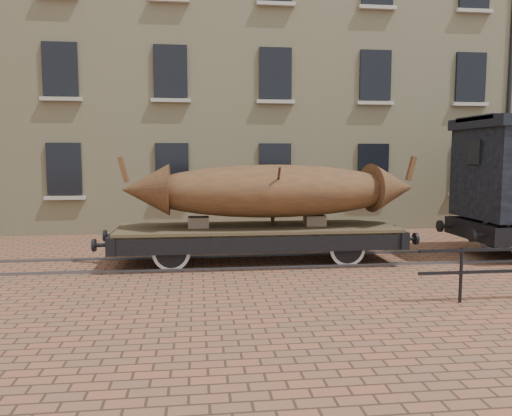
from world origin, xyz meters
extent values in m
plane|color=brown|center=(0.00, 0.00, 0.00)|extent=(90.00, 90.00, 0.00)
cube|color=beige|center=(3.00, 10.00, 7.00)|extent=(40.00, 10.00, 14.00)
cube|color=black|center=(-6.00, 4.96, 2.20)|extent=(1.10, 0.12, 1.70)
cube|color=#ACA79C|center=(-6.00, 4.90, 1.25)|extent=(1.30, 0.18, 0.12)
cube|color=black|center=(-2.50, 4.96, 2.20)|extent=(1.10, 0.12, 1.70)
cube|color=#ACA79C|center=(-2.50, 4.90, 1.25)|extent=(1.30, 0.18, 0.12)
cube|color=black|center=(1.00, 4.96, 2.20)|extent=(1.10, 0.12, 1.70)
cube|color=#ACA79C|center=(1.00, 4.90, 1.25)|extent=(1.30, 0.18, 0.12)
cube|color=black|center=(4.50, 4.96, 2.20)|extent=(1.10, 0.12, 1.70)
cube|color=#ACA79C|center=(4.50, 4.90, 1.25)|extent=(1.30, 0.18, 0.12)
cube|color=black|center=(8.00, 4.96, 2.20)|extent=(1.10, 0.12, 1.70)
cube|color=#ACA79C|center=(8.00, 4.90, 1.25)|extent=(1.30, 0.18, 0.12)
cube|color=black|center=(-6.00, 4.96, 5.40)|extent=(1.10, 0.12, 1.70)
cube|color=#ACA79C|center=(-6.00, 4.90, 4.45)|extent=(1.30, 0.18, 0.12)
cube|color=black|center=(-2.50, 4.96, 5.40)|extent=(1.10, 0.12, 1.70)
cube|color=#ACA79C|center=(-2.50, 4.90, 4.45)|extent=(1.30, 0.18, 0.12)
cube|color=black|center=(1.00, 4.96, 5.40)|extent=(1.10, 0.12, 1.70)
cube|color=#ACA79C|center=(1.00, 4.90, 4.45)|extent=(1.30, 0.18, 0.12)
cube|color=black|center=(4.50, 4.96, 5.40)|extent=(1.10, 0.12, 1.70)
cube|color=#ACA79C|center=(4.50, 4.90, 4.45)|extent=(1.30, 0.18, 0.12)
cube|color=black|center=(8.00, 4.96, 5.40)|extent=(1.10, 0.12, 1.70)
cube|color=#ACA79C|center=(8.00, 4.90, 4.45)|extent=(1.30, 0.18, 0.12)
cube|color=#ACA79C|center=(-2.50, 4.90, 7.65)|extent=(1.30, 0.18, 0.12)
cube|color=#ACA79C|center=(1.00, 4.90, 7.65)|extent=(1.30, 0.18, 0.12)
cube|color=#ACA79C|center=(4.50, 4.90, 7.65)|extent=(1.30, 0.18, 0.12)
cube|color=#ACA79C|center=(8.00, 4.90, 7.65)|extent=(1.30, 0.18, 0.12)
cube|color=#59595E|center=(0.00, -0.72, 0.03)|extent=(30.00, 0.08, 0.06)
cube|color=#59595E|center=(0.00, 0.72, 0.03)|extent=(30.00, 0.08, 0.06)
cylinder|color=black|center=(3.00, -3.80, 0.50)|extent=(0.06, 0.06, 1.00)
cube|color=brown|center=(-0.21, 0.00, 0.85)|extent=(6.75, 1.98, 0.11)
cube|color=black|center=(-0.21, -0.92, 0.63)|extent=(6.75, 0.14, 0.40)
cube|color=black|center=(-0.21, 0.92, 0.63)|extent=(6.75, 0.14, 0.40)
cube|color=black|center=(-3.59, 0.00, 0.63)|extent=(0.20, 2.07, 0.40)
cylinder|color=black|center=(-3.84, -0.67, 0.63)|extent=(0.31, 0.09, 0.09)
cylinder|color=black|center=(-3.99, -0.67, 0.63)|extent=(0.07, 0.29, 0.29)
cylinder|color=black|center=(-3.84, 0.67, 0.63)|extent=(0.31, 0.09, 0.09)
cylinder|color=black|center=(-3.99, 0.67, 0.63)|extent=(0.07, 0.29, 0.29)
cube|color=black|center=(3.16, 0.00, 0.63)|extent=(0.20, 2.07, 0.40)
cylinder|color=black|center=(3.41, -0.67, 0.63)|extent=(0.31, 0.09, 0.09)
cylinder|color=black|center=(3.57, -0.67, 0.63)|extent=(0.07, 0.29, 0.29)
cylinder|color=black|center=(3.41, 0.67, 0.63)|extent=(0.31, 0.09, 0.09)
cylinder|color=black|center=(3.57, 0.67, 0.63)|extent=(0.07, 0.29, 0.29)
cylinder|color=black|center=(-2.28, 0.00, 0.43)|extent=(0.09, 1.71, 0.09)
cylinder|color=silver|center=(-2.28, -0.72, 0.43)|extent=(0.86, 0.06, 0.86)
cylinder|color=black|center=(-2.28, -0.72, 0.43)|extent=(0.71, 0.09, 0.71)
cube|color=black|center=(-2.28, -0.83, 0.65)|extent=(0.81, 0.07, 0.09)
cylinder|color=silver|center=(-2.28, 0.72, 0.43)|extent=(0.86, 0.06, 0.86)
cylinder|color=black|center=(-2.28, 0.72, 0.43)|extent=(0.71, 0.09, 0.71)
cube|color=black|center=(-2.28, 0.83, 0.65)|extent=(0.81, 0.07, 0.09)
cylinder|color=black|center=(1.86, 0.00, 0.43)|extent=(0.09, 1.71, 0.09)
cylinder|color=silver|center=(1.86, -0.72, 0.43)|extent=(0.86, 0.06, 0.86)
cylinder|color=black|center=(1.86, -0.72, 0.43)|extent=(0.71, 0.09, 0.71)
cube|color=black|center=(1.86, -0.83, 0.65)|extent=(0.81, 0.07, 0.09)
cylinder|color=silver|center=(1.86, 0.72, 0.43)|extent=(0.86, 0.06, 0.86)
cylinder|color=black|center=(1.86, 0.72, 0.43)|extent=(0.71, 0.09, 0.71)
cube|color=black|center=(1.86, 0.83, 0.65)|extent=(0.81, 0.07, 0.09)
cube|color=black|center=(-0.21, 0.00, 0.49)|extent=(3.60, 0.05, 0.05)
cube|color=#77644E|center=(-1.65, 0.00, 1.03)|extent=(0.49, 0.45, 0.25)
cube|color=#77644E|center=(1.23, 0.00, 1.03)|extent=(0.49, 0.45, 0.25)
ellipsoid|color=brown|center=(0.16, 0.00, 1.77)|extent=(6.48, 2.10, 1.29)
cone|color=brown|center=(-2.89, -0.05, 1.82)|extent=(1.13, 1.24, 1.22)
cube|color=brown|center=(-3.39, -0.06, 2.30)|extent=(0.26, 0.14, 0.62)
cone|color=brown|center=(3.22, 0.05, 1.82)|extent=(1.13, 1.24, 1.22)
cube|color=brown|center=(3.72, 0.06, 2.30)|extent=(0.26, 0.14, 0.62)
cylinder|color=#3D2921|center=(0.16, -0.52, 1.64)|extent=(0.06, 1.10, 1.51)
cylinder|color=#3D2921|center=(0.16, 0.52, 1.64)|extent=(0.06, 1.10, 1.51)
cube|color=black|center=(5.39, 0.00, 0.70)|extent=(0.22, 2.41, 0.45)
cylinder|color=black|center=(4.93, -0.80, 0.70)|extent=(0.08, 0.32, 0.32)
cylinder|color=black|center=(4.93, 0.80, 0.70)|extent=(0.08, 0.32, 0.32)
cylinder|color=black|center=(6.49, 0.00, 0.48)|extent=(0.10, 1.91, 0.10)
cylinder|color=silver|center=(6.49, 0.72, 0.48)|extent=(0.97, 0.07, 0.97)
cylinder|color=black|center=(6.49, 0.72, 0.48)|extent=(0.79, 0.10, 0.79)
cube|color=black|center=(5.37, 0.00, 2.72)|extent=(0.08, 0.60, 0.60)
camera|label=1|loc=(-1.68, -12.06, 2.63)|focal=35.00mm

